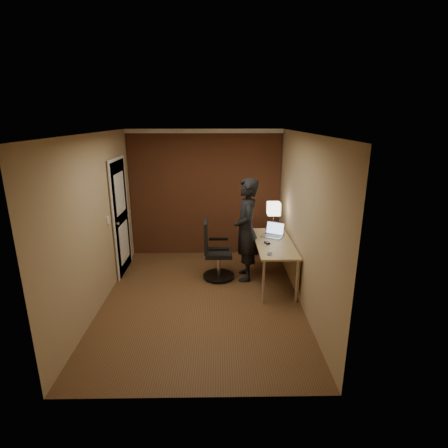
{
  "coord_description": "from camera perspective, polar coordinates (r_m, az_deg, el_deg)",
  "views": [
    {
      "loc": [
        0.26,
        -4.86,
        2.7
      ],
      "look_at": [
        0.35,
        0.55,
        1.05
      ],
      "focal_mm": 28.0,
      "sensor_mm": 36.0,
      "label": 1
    }
  ],
  "objects": [
    {
      "name": "desk_lamp",
      "position": [
        6.27,
        8.11,
        2.45
      ],
      "size": [
        0.22,
        0.22,
        0.54
      ],
      "color": "silver",
      "rests_on": "desk"
    },
    {
      "name": "desk",
      "position": [
        5.9,
        8.83,
        -4.09
      ],
      "size": [
        0.6,
        1.5,
        0.73
      ],
      "color": "tan",
      "rests_on": "ground"
    },
    {
      "name": "phone",
      "position": [
        5.33,
        7.47,
        -4.84
      ],
      "size": [
        0.09,
        0.13,
        0.01
      ],
      "primitive_type": "cube",
      "rotation": [
        0.0,
        0.0,
        -0.33
      ],
      "color": "black",
      "rests_on": "desk"
    },
    {
      "name": "room",
      "position": [
        6.56,
        -5.61,
        5.17
      ],
      "size": [
        4.0,
        4.0,
        4.0
      ],
      "color": "brown",
      "rests_on": "ground"
    },
    {
      "name": "laptop",
      "position": [
        6.12,
        8.1,
        -1.37
      ],
      "size": [
        0.42,
        0.39,
        0.23
      ],
      "color": "silver",
      "rests_on": "desk"
    },
    {
      "name": "office_chair",
      "position": [
        6.04,
        -1.5,
        -4.91
      ],
      "size": [
        0.55,
        0.56,
        1.01
      ],
      "color": "black",
      "rests_on": "ground"
    },
    {
      "name": "mouse",
      "position": [
        5.74,
        7.05,
        -3.07
      ],
      "size": [
        0.09,
        0.12,
        0.03
      ],
      "primitive_type": "cube",
      "rotation": [
        0.0,
        0.0,
        0.4
      ],
      "color": "black",
      "rests_on": "desk"
    },
    {
      "name": "person",
      "position": [
        5.91,
        3.65,
        -0.97
      ],
      "size": [
        0.43,
        0.65,
        1.76
      ],
      "primitive_type": "imported",
      "rotation": [
        0.0,
        0.0,
        -1.56
      ],
      "color": "black",
      "rests_on": "ground"
    }
  ]
}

